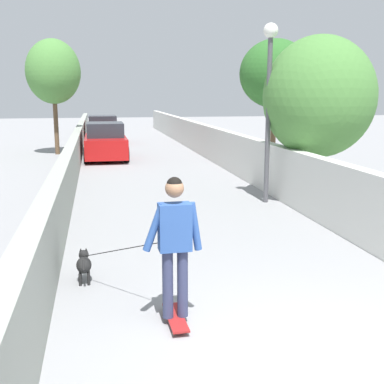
{
  "coord_description": "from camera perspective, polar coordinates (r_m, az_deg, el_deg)",
  "views": [
    {
      "loc": [
        -4.18,
        1.99,
        2.73
      ],
      "look_at": [
        4.28,
        0.34,
        1.0
      ],
      "focal_mm": 45.82,
      "sensor_mm": 36.0,
      "label": 1
    }
  ],
  "objects": [
    {
      "name": "tree_right_mid",
      "position": [
        12.92,
        14.55,
        10.63
      ],
      "size": [
        2.81,
        2.81,
        4.17
      ],
      "color": "brown",
      "rests_on": "ground"
    },
    {
      "name": "tree_left_near",
      "position": [
        23.27,
        -15.85,
        13.3
      ],
      "size": [
        2.41,
        2.41,
        5.12
      ],
      "color": "brown",
      "rests_on": "ground"
    },
    {
      "name": "wall_left",
      "position": [
        16.34,
        -13.71,
        3.57
      ],
      "size": [
        48.0,
        0.3,
        1.21
      ],
      "primitive_type": "cube",
      "color": "#999E93",
      "rests_on": "ground"
    },
    {
      "name": "dog",
      "position": [
        7.45,
        -12.43,
        -8.16
      ],
      "size": [
        1.88,
        1.23,
        1.06
      ],
      "color": "black",
      "rests_on": "ground"
    },
    {
      "name": "tree_right_far",
      "position": [
        18.34,
        9.64,
        13.39
      ],
      "size": [
        2.56,
        2.56,
        4.66
      ],
      "color": "brown",
      "rests_on": "ground"
    },
    {
      "name": "person_skateboarder",
      "position": [
        5.76,
        -2.01,
        -5.2
      ],
      "size": [
        0.23,
        0.71,
        1.72
      ],
      "color": "#333859",
      "rests_on": "skateboard"
    },
    {
      "name": "lamp_post",
      "position": [
        12.42,
        8.98,
        12.5
      ],
      "size": [
        0.36,
        0.36,
        4.4
      ],
      "color": "#4C4C51",
      "rests_on": "ground"
    },
    {
      "name": "ground_plane",
      "position": [
        18.49,
        -4.75,
        2.84
      ],
      "size": [
        80.0,
        80.0,
        0.0
      ],
      "primitive_type": "plane",
      "color": "gray"
    },
    {
      "name": "fence_right",
      "position": [
        16.99,
        5.33,
        4.42
      ],
      "size": [
        48.0,
        0.3,
        1.38
      ],
      "primitive_type": "cube",
      "color": "silver",
      "rests_on": "ground"
    },
    {
      "name": "car_near",
      "position": [
        21.12,
        -10.03,
        5.72
      ],
      "size": [
        3.83,
        1.8,
        1.54
      ],
      "color": "#B71414",
      "rests_on": "ground"
    },
    {
      "name": "car_far",
      "position": [
        27.98,
        -10.33,
        7.06
      ],
      "size": [
        3.85,
        1.8,
        1.54
      ],
      "color": "#B71414",
      "rests_on": "ground"
    },
    {
      "name": "skateboard",
      "position": [
        6.13,
        -1.94,
        -14.4
      ],
      "size": [
        0.8,
        0.22,
        0.08
      ],
      "color": "maroon",
      "rests_on": "ground"
    }
  ]
}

